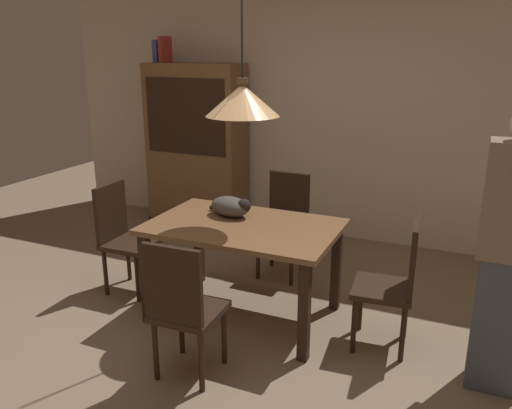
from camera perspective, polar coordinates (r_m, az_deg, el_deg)
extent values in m
plane|color=#847056|center=(3.68, -4.93, -16.12)|extent=(10.00, 10.00, 0.00)
cube|color=beige|center=(5.57, 8.08, 11.14)|extent=(6.40, 0.10, 2.90)
cube|color=brown|center=(3.82, -1.41, -2.50)|extent=(1.40, 0.90, 0.04)
cube|color=black|center=(3.95, -12.09, -8.10)|extent=(0.07, 0.07, 0.71)
cube|color=black|center=(3.43, 5.39, -11.83)|extent=(0.07, 0.07, 0.71)
cube|color=black|center=(4.55, -6.37, -4.38)|extent=(0.07, 0.07, 0.71)
cube|color=black|center=(4.10, 8.91, -6.92)|extent=(0.07, 0.07, 0.71)
cube|color=black|center=(4.61, 2.86, -2.97)|extent=(0.41, 0.41, 0.04)
cube|color=black|center=(4.69, 3.72, 0.70)|extent=(0.38, 0.04, 0.48)
cylinder|color=black|center=(4.62, 0.22, -5.93)|extent=(0.04, 0.04, 0.41)
cylinder|color=black|center=(4.50, 3.95, -6.58)|extent=(0.04, 0.04, 0.41)
cylinder|color=black|center=(4.89, 1.77, -4.60)|extent=(0.04, 0.04, 0.41)
cylinder|color=black|center=(4.78, 5.32, -5.17)|extent=(0.04, 0.04, 0.41)
cube|color=black|center=(4.45, -13.75, -4.24)|extent=(0.41, 0.41, 0.04)
cube|color=black|center=(4.47, -15.86, -0.77)|extent=(0.05, 0.38, 0.48)
cylinder|color=black|center=(4.33, -13.05, -8.04)|extent=(0.04, 0.04, 0.41)
cylinder|color=black|center=(4.57, -10.74, -6.52)|extent=(0.04, 0.04, 0.41)
cylinder|color=black|center=(4.51, -16.40, -7.26)|extent=(0.04, 0.04, 0.41)
cylinder|color=black|center=(4.74, -14.01, -5.85)|extent=(0.04, 0.04, 0.41)
cube|color=black|center=(3.30, -7.43, -11.69)|extent=(0.41, 0.41, 0.04)
cube|color=black|center=(3.04, -9.27, -8.86)|extent=(0.38, 0.05, 0.48)
cylinder|color=black|center=(3.47, -3.57, -14.31)|extent=(0.04, 0.04, 0.41)
cylinder|color=black|center=(3.60, -8.31, -13.21)|extent=(0.04, 0.04, 0.41)
cylinder|color=black|center=(3.23, -6.10, -17.01)|extent=(0.04, 0.04, 0.41)
cylinder|color=black|center=(3.37, -11.12, -15.66)|extent=(0.04, 0.04, 0.41)
cube|color=black|center=(3.65, 13.92, -9.12)|extent=(0.43, 0.43, 0.04)
cube|color=black|center=(3.54, 17.13, -5.62)|extent=(0.07, 0.38, 0.48)
cylinder|color=black|center=(3.90, 11.54, -10.83)|extent=(0.04, 0.04, 0.41)
cylinder|color=black|center=(3.62, 10.83, -13.12)|extent=(0.04, 0.04, 0.41)
cylinder|color=black|center=(3.89, 16.30, -11.34)|extent=(0.04, 0.04, 0.41)
cylinder|color=black|center=(3.61, 16.01, -13.68)|extent=(0.04, 0.04, 0.41)
ellipsoid|color=#4C4742|center=(3.99, -2.89, -0.22)|extent=(0.39, 0.31, 0.15)
sphere|color=black|center=(3.91, -1.36, -0.17)|extent=(0.11, 0.11, 0.11)
cylinder|color=black|center=(4.11, -3.99, -0.46)|extent=(0.18, 0.04, 0.04)
cone|color=#E0A86B|center=(3.62, -1.52, 11.53)|extent=(0.52, 0.52, 0.22)
cylinder|color=#513D23|center=(3.60, -1.53, 13.59)|extent=(0.08, 0.08, 0.04)
cube|color=brown|center=(5.91, -6.62, 6.37)|extent=(1.10, 0.44, 1.85)
cube|color=black|center=(5.66, -7.90, 9.66)|extent=(0.97, 0.01, 0.81)
cube|color=black|center=(6.13, -6.34, -1.78)|extent=(1.12, 0.45, 0.08)
cube|color=#384C93|center=(6.03, -10.58, 16.42)|extent=(0.06, 0.24, 0.24)
cube|color=#B73833|center=(6.00, -10.07, 16.63)|extent=(0.04, 0.22, 0.28)
cube|color=#4C515B|center=(3.46, 25.41, -11.95)|extent=(0.30, 0.20, 0.85)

